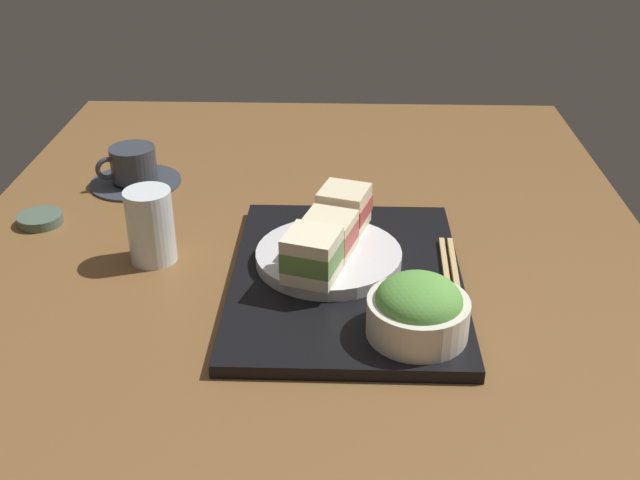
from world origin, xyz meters
The scene contains 11 objects.
ground_plane centered at (0.00, 0.00, -1.50)cm, with size 140.00×100.00×3.00cm, color brown.
serving_tray centered at (-2.83, -6.02, 0.83)cm, with size 39.46×29.57×1.67cm, color black.
sandwich_plate centered at (0.31, -3.62, 2.50)cm, with size 19.31×19.31×1.67cm, color silver.
sandwich_near centered at (-6.49, -1.71, 6.35)cm, with size 7.85×7.85×6.03cm.
sandwich_middle centered at (0.31, -3.62, 5.87)cm, with size 8.08×7.94×5.08cm.
sandwich_far centered at (7.10, -5.54, 6.20)cm, with size 8.08×8.14×5.72cm.
salad_bowl centered at (-15.76, -14.01, 4.96)cm, with size 11.60×11.60×7.20cm.
chopsticks_pair centered at (-3.27, -19.35, 2.02)cm, with size 18.53×2.60×0.70cm.
coffee_cup centered at (27.67, 29.32, 2.58)cm, with size 14.98×14.98×6.37cm.
drinking_glass centered at (2.80, 20.47, 5.18)cm, with size 6.33×6.33×10.35cm, color silver.
small_sauce_dish centered at (12.86, 39.94, 0.73)cm, with size 6.64×6.64×1.46cm, color #4C6051.
Camera 1 is at (-86.89, -5.35, 52.74)cm, focal length 42.65 mm.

